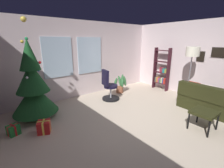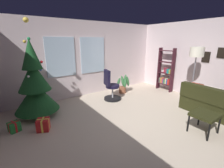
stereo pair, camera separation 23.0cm
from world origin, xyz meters
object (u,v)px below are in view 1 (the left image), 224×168
at_px(footstool, 204,113).
at_px(gift_box_green, 13,130).
at_px(potted_plant, 120,85).
at_px(office_chair, 109,88).
at_px(bookshelf, 162,71).
at_px(holiday_tree, 33,87).
at_px(gift_box_red, 44,127).
at_px(floor_lamp, 192,55).

xyz_separation_m(footstool, gift_box_green, (-3.25, 2.31, -0.27)).
xyz_separation_m(footstool, potted_plant, (0.26, 2.99, -0.09)).
bearing_deg(footstool, office_chair, 101.00).
height_order(gift_box_green, bookshelf, bookshelf).
distance_m(holiday_tree, potted_plant, 2.99).
bearing_deg(potted_plant, gift_box_red, -161.63).
bearing_deg(floor_lamp, bookshelf, 71.39).
bearing_deg(bookshelf, gift_box_green, 179.94).
bearing_deg(gift_box_green, potted_plant, 10.98).
relative_size(holiday_tree, gift_box_red, 7.63).
relative_size(gift_box_red, gift_box_green, 1.21).
bearing_deg(potted_plant, floor_lamp, -61.22).
bearing_deg(bookshelf, gift_box_red, -176.09).
relative_size(gift_box_red, potted_plant, 0.46).
distance_m(gift_box_red, office_chair, 2.33).
relative_size(gift_box_green, bookshelf, 0.16).
xyz_separation_m(footstool, office_chair, (-0.52, 2.66, 0.01)).
bearing_deg(bookshelf, holiday_tree, 173.49).
xyz_separation_m(holiday_tree, office_chair, (2.17, -0.15, -0.41)).
distance_m(gift_box_red, floor_lamp, 4.39).
xyz_separation_m(office_chair, floor_lamp, (1.85, -1.63, 1.07)).
bearing_deg(bookshelf, footstool, -127.50).
height_order(holiday_tree, gift_box_green, holiday_tree).
bearing_deg(floor_lamp, gift_box_red, 166.66).
relative_size(bookshelf, potted_plant, 2.38).
bearing_deg(footstool, bookshelf, 52.50).
xyz_separation_m(floor_lamp, potted_plant, (-1.08, 1.96, -1.17)).
bearing_deg(bookshelf, office_chair, 171.17).
relative_size(footstool, potted_plant, 0.75).
distance_m(gift_box_green, bookshelf, 5.06).
bearing_deg(potted_plant, holiday_tree, -176.52).
relative_size(office_chair, bookshelf, 0.62).
bearing_deg(gift_box_red, bookshelf, 3.91).
relative_size(holiday_tree, bookshelf, 1.47).
bearing_deg(office_chair, footstool, -79.00).
bearing_deg(gift_box_green, floor_lamp, -15.58).
xyz_separation_m(footstool, bookshelf, (1.77, 2.30, 0.34)).
bearing_deg(floor_lamp, gift_box_green, 164.42).
distance_m(gift_box_red, potted_plant, 3.16).
distance_m(gift_box_red, gift_box_green, 0.60).
height_order(holiday_tree, bookshelf, holiday_tree).
xyz_separation_m(footstool, holiday_tree, (-2.68, 2.81, 0.42)).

